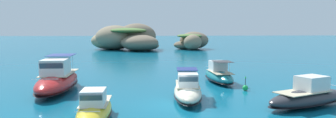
{
  "coord_description": "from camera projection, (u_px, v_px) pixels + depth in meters",
  "views": [
    {
      "loc": [
        -2.09,
        -26.04,
        6.49
      ],
      "look_at": [
        0.43,
        11.68,
        2.66
      ],
      "focal_mm": 34.5,
      "sensor_mm": 36.0,
      "label": 1
    }
  ],
  "objects": [
    {
      "name": "ground_plane",
      "position": [
        172.0,
        105.0,
        26.64
      ],
      "size": [
        400.0,
        400.0,
        0.0
      ],
      "primitive_type": "plane",
      "color": "#0C5B7A"
    },
    {
      "name": "islet_large",
      "position": [
        126.0,
        38.0,
        90.75
      ],
      "size": [
        20.91,
        21.62,
        7.36
      ],
      "color": "#756651",
      "rests_on": "ground"
    },
    {
      "name": "islet_small",
      "position": [
        192.0,
        41.0,
        92.31
      ],
      "size": [
        12.64,
        14.73,
        4.97
      ],
      "color": "#756651",
      "rests_on": "ground"
    },
    {
      "name": "motorboat_teal",
      "position": [
        219.0,
        75.0,
        37.77
      ],
      "size": [
        2.99,
        8.38,
        2.58
      ],
      "color": "#19727A",
      "rests_on": "ground"
    },
    {
      "name": "motorboat_red",
      "position": [
        57.0,
        80.0,
        32.35
      ],
      "size": [
        3.58,
        11.26,
        3.5
      ],
      "color": "red",
      "rests_on": "ground"
    },
    {
      "name": "motorboat_cream",
      "position": [
        188.0,
        90.0,
        28.72
      ],
      "size": [
        3.12,
        8.37,
        2.57
      ],
      "color": "beige",
      "rests_on": "ground"
    },
    {
      "name": "motorboat_charcoal",
      "position": [
        308.0,
        97.0,
        26.05
      ],
      "size": [
        8.74,
        5.85,
        2.49
      ],
      "color": "#2D2D33",
      "rests_on": "ground"
    },
    {
      "name": "motorboat_yellow",
      "position": [
        95.0,
        109.0,
        22.42
      ],
      "size": [
        2.29,
        7.5,
        2.21
      ],
      "color": "yellow",
      "rests_on": "ground"
    },
    {
      "name": "channel_buoy",
      "position": [
        245.0,
        87.0,
        32.67
      ],
      "size": [
        0.56,
        0.56,
        1.48
      ],
      "color": "green",
      "rests_on": "ground"
    }
  ]
}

